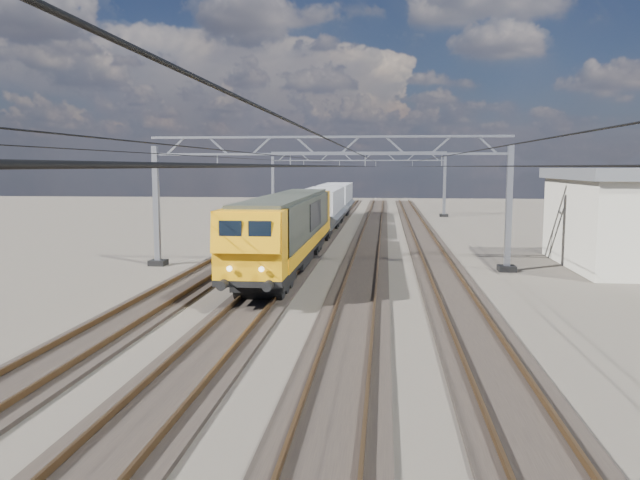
# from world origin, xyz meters

# --- Properties ---
(ground) EXTENTS (160.00, 160.00, 0.00)m
(ground) POSITION_xyz_m (0.00, 0.00, 0.00)
(ground) COLOR #29251F
(ground) RESTS_ON ground
(track_outer_west) EXTENTS (2.60, 140.00, 0.30)m
(track_outer_west) POSITION_xyz_m (-6.00, 0.00, 0.07)
(track_outer_west) COLOR black
(track_outer_west) RESTS_ON ground
(track_loco) EXTENTS (2.60, 140.00, 0.30)m
(track_loco) POSITION_xyz_m (-2.00, 0.00, 0.07)
(track_loco) COLOR black
(track_loco) RESTS_ON ground
(track_inner_east) EXTENTS (2.60, 140.00, 0.30)m
(track_inner_east) POSITION_xyz_m (2.00, 0.00, 0.07)
(track_inner_east) COLOR black
(track_inner_east) RESTS_ON ground
(track_outer_east) EXTENTS (2.60, 140.00, 0.30)m
(track_outer_east) POSITION_xyz_m (6.00, 0.00, 0.07)
(track_outer_east) COLOR black
(track_outer_east) RESTS_ON ground
(catenary_gantry_mid) EXTENTS (19.90, 0.90, 7.11)m
(catenary_gantry_mid) POSITION_xyz_m (0.00, 4.00, 3.91)
(catenary_gantry_mid) COLOR gray
(catenary_gantry_mid) RESTS_ON ground
(catenary_gantry_far) EXTENTS (19.90, 0.90, 7.11)m
(catenary_gantry_far) POSITION_xyz_m (0.00, 40.00, 3.91)
(catenary_gantry_far) COLOR gray
(catenary_gantry_far) RESTS_ON ground
(overhead_wires) EXTENTS (12.03, 140.00, 0.53)m
(overhead_wires) POSITION_xyz_m (0.00, 8.00, 5.75)
(overhead_wires) COLOR black
(overhead_wires) RESTS_ON ground
(locomotive) EXTENTS (2.76, 21.10, 3.62)m
(locomotive) POSITION_xyz_m (-2.00, 3.12, 2.33)
(locomotive) COLOR black
(locomotive) RESTS_ON ground
(hopper_wagon_lead) EXTENTS (3.38, 13.00, 3.25)m
(hopper_wagon_lead) POSITION_xyz_m (-2.00, 20.82, 2.23)
(hopper_wagon_lead) COLOR black
(hopper_wagon_lead) RESTS_ON ground
(hopper_wagon_mid) EXTENTS (3.38, 13.00, 3.25)m
(hopper_wagon_mid) POSITION_xyz_m (-2.00, 35.02, 2.23)
(hopper_wagon_mid) COLOR black
(hopper_wagon_mid) RESTS_ON ground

